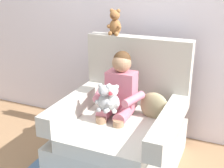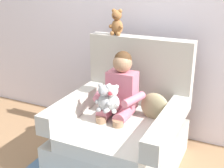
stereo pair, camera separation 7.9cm
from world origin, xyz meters
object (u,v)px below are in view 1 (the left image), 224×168
plush_white (113,99)px  seated_child (119,94)px  throw_pillow (154,106)px  armchair (123,129)px  plush_grey (104,99)px  plush_brown_on_backrest (115,23)px

plush_white → seated_child: bearing=99.6°
seated_child → throw_pillow: size_ratio=3.17×
armchair → seated_child: bearing=149.1°
plush_grey → throw_pillow: bearing=41.3°
throw_pillow → seated_child: bearing=-161.3°
plush_white → plush_brown_on_backrest: 0.77m
armchair → plush_white: (-0.05, -0.12, 0.34)m
plush_grey → plush_white: plush_grey is taller
armchair → plush_white: bearing=-111.0°
seated_child → plush_white: 0.16m
plush_brown_on_backrest → plush_white: bearing=-84.7°
armchair → plush_white: armchair is taller
seated_child → plush_grey: (-0.06, -0.18, 0.01)m
plush_grey → plush_brown_on_backrest: plush_brown_on_backrest is taller
armchair → throw_pillow: (0.24, 0.14, 0.22)m
seated_child → plush_brown_on_backrest: plush_brown_on_backrest is taller
plush_brown_on_backrest → throw_pillow: plush_brown_on_backrest is taller
seated_child → plush_grey: seated_child is taller
armchair → plush_grey: bearing=-127.8°
armchair → plush_brown_on_backrest: 1.00m
seated_child → plush_grey: size_ratio=3.35×
plush_grey → throw_pillow: 0.47m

